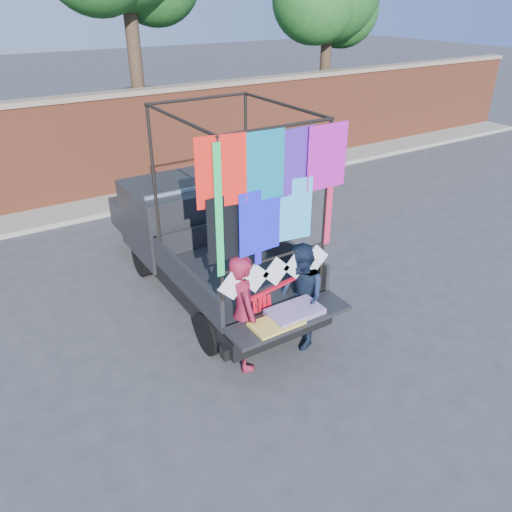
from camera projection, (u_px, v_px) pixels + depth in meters
ground at (276, 323)px, 8.07m from camera, size 90.00×90.00×0.00m
brick_wall at (122, 144)px, 12.68m from camera, size 30.00×0.45×2.61m
curb at (138, 199)px, 12.75m from camera, size 30.00×1.20×0.12m
pickup_truck at (193, 236)px, 8.99m from camera, size 2.12×5.32×3.35m
woman at (243, 312)px, 6.80m from camera, size 0.53×0.70×1.75m
man at (300, 297)px, 7.24m from camera, size 0.78×0.91×1.64m
streamer_bundle at (267, 303)px, 6.93m from camera, size 0.95×0.21×0.65m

